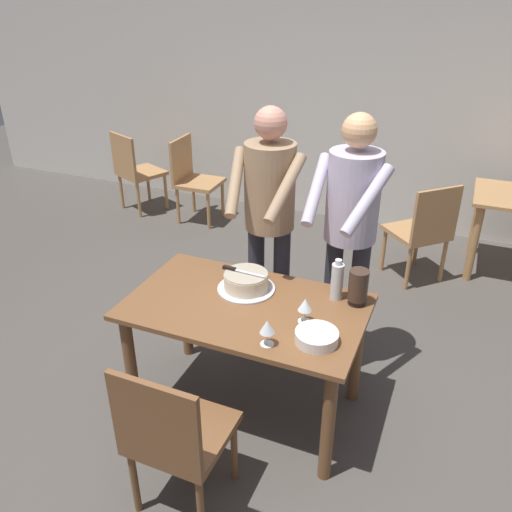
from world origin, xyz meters
TOP-DOWN VIEW (x-y plane):
  - ground_plane at (0.00, 0.00)m, footprint 14.00×14.00m
  - back_wall at (0.00, 3.16)m, footprint 10.00×0.12m
  - main_dining_table at (0.00, 0.00)m, footprint 1.34×0.80m
  - cake_on_platter at (-0.06, 0.15)m, footprint 0.34×0.34m
  - cake_knife at (-0.13, 0.15)m, footprint 0.27×0.04m
  - plate_stack at (0.47, -0.18)m, footprint 0.22×0.22m
  - wine_glass_near at (0.36, -0.03)m, footprint 0.08×0.08m
  - wine_glass_far at (0.24, -0.29)m, footprint 0.08×0.08m
  - water_bottle at (0.45, 0.26)m, footprint 0.07×0.07m
  - hurricane_lamp at (0.57, 0.25)m, footprint 0.11×0.11m
  - person_cutting_cake at (-0.10, 0.61)m, footprint 0.47×0.56m
  - person_standing_beside at (0.42, 0.64)m, footprint 0.46×0.57m
  - chair_near_side at (-0.03, -0.78)m, footprint 0.44×0.44m
  - background_chair_0 at (-1.69, 2.44)m, footprint 0.45×0.45m
  - background_chair_2 at (-2.41, 2.42)m, footprint 0.58×0.58m
  - background_chair_3 at (0.76, 2.01)m, footprint 0.62×0.62m

SIDE VIEW (x-z plane):
  - ground_plane at x=0.00m, z-range 0.00..0.00m
  - chair_near_side at x=-0.03m, z-range 0.04..0.94m
  - background_chair_0 at x=-1.69m, z-range 0.04..0.94m
  - background_chair_2 at x=-2.41m, z-range 0.04..0.94m
  - background_chair_3 at x=0.76m, z-range 0.04..0.94m
  - main_dining_table at x=0.00m, z-range 0.25..1.00m
  - plate_stack at x=0.47m, z-range 0.75..0.81m
  - cake_on_platter at x=-0.06m, z-range 0.75..0.86m
  - wine_glass_near at x=0.36m, z-range 0.78..0.92m
  - wine_glass_far at x=0.24m, z-range 0.78..0.92m
  - hurricane_lamp at x=0.57m, z-range 0.75..0.96m
  - water_bottle at x=0.45m, z-range 0.74..0.99m
  - cake_knife at x=-0.13m, z-range 0.86..0.88m
  - person_cutting_cake at x=-0.10m, z-range 0.22..1.94m
  - person_standing_beside at x=0.42m, z-range 0.22..1.94m
  - back_wall at x=0.00m, z-range 0.00..2.70m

